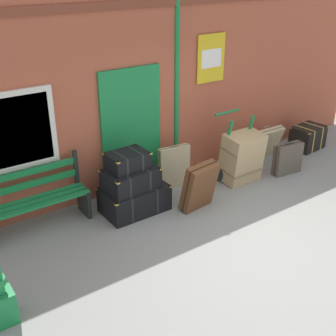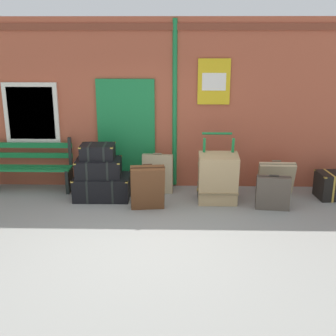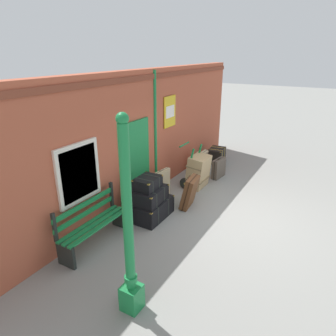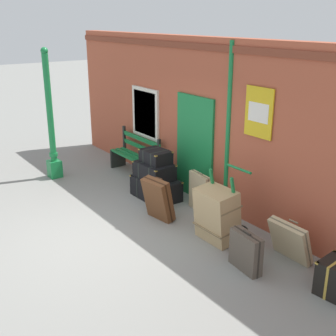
{
  "view_description": "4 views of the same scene",
  "coord_description": "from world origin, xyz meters",
  "px_view_note": "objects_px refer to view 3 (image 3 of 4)",
  "views": [
    {
      "loc": [
        -3.84,
        -3.52,
        3.64
      ],
      "look_at": [
        -0.28,
        1.6,
        0.65
      ],
      "focal_mm": 47.02,
      "sensor_mm": 36.0,
      "label": 1
    },
    {
      "loc": [
        0.56,
        -5.91,
        2.93
      ],
      "look_at": [
        0.37,
        1.71,
        0.59
      ],
      "focal_mm": 47.57,
      "sensor_mm": 36.0,
      "label": 2
    },
    {
      "loc": [
        -6.03,
        -1.7,
        3.6
      ],
      "look_at": [
        0.11,
        1.85,
        0.88
      ],
      "focal_mm": 32.77,
      "sensor_mm": 36.0,
      "label": 3
    },
    {
      "loc": [
        6.11,
        -2.94,
        3.53
      ],
      "look_at": [
        -0.4,
        1.74,
        0.77
      ],
      "focal_mm": 46.87,
      "sensor_mm": 36.0,
      "label": 4
    }
  ],
  "objects_px": {
    "steamer_trunk_base": "(152,209)",
    "large_brown_trunk": "(198,171)",
    "steamer_trunk_middle": "(150,195)",
    "suitcase_slate": "(199,161)",
    "corner_trunk": "(216,155)",
    "platform_bench": "(93,224)",
    "suitcase_caramel": "(219,168)",
    "steamer_trunk_top": "(148,183)",
    "suitcase_olive": "(190,192)",
    "suitcase_oxblood": "(162,184)",
    "porters_trolley": "(192,176)",
    "lamp_post": "(129,245)"
  },
  "relations": [
    {
      "from": "porters_trolley",
      "to": "suitcase_caramel",
      "type": "bearing_deg",
      "value": -24.92
    },
    {
      "from": "porters_trolley",
      "to": "large_brown_trunk",
      "type": "relative_size",
      "value": 1.29
    },
    {
      "from": "platform_bench",
      "to": "suitcase_caramel",
      "type": "xyz_separation_m",
      "value": [
        4.47,
        -0.88,
        -0.15
      ]
    },
    {
      "from": "lamp_post",
      "to": "suitcase_slate",
      "type": "relative_size",
      "value": 4.3
    },
    {
      "from": "steamer_trunk_middle",
      "to": "suitcase_slate",
      "type": "bearing_deg",
      "value": 4.94
    },
    {
      "from": "steamer_trunk_top",
      "to": "corner_trunk",
      "type": "relative_size",
      "value": 0.85
    },
    {
      "from": "large_brown_trunk",
      "to": "suitcase_slate",
      "type": "relative_size",
      "value": 1.35
    },
    {
      "from": "platform_bench",
      "to": "suitcase_oxblood",
      "type": "height_order",
      "value": "platform_bench"
    },
    {
      "from": "suitcase_oxblood",
      "to": "corner_trunk",
      "type": "distance_m",
      "value": 3.3
    },
    {
      "from": "suitcase_caramel",
      "to": "corner_trunk",
      "type": "distance_m",
      "value": 1.4
    },
    {
      "from": "steamer_trunk_middle",
      "to": "suitcase_oxblood",
      "type": "height_order",
      "value": "suitcase_oxblood"
    },
    {
      "from": "porters_trolley",
      "to": "suitcase_olive",
      "type": "height_order",
      "value": "porters_trolley"
    },
    {
      "from": "steamer_trunk_top",
      "to": "suitcase_olive",
      "type": "distance_m",
      "value": 1.2
    },
    {
      "from": "steamer_trunk_base",
      "to": "large_brown_trunk",
      "type": "bearing_deg",
      "value": -5.55
    },
    {
      "from": "suitcase_slate",
      "to": "steamer_trunk_middle",
      "type": "bearing_deg",
      "value": -175.06
    },
    {
      "from": "porters_trolley",
      "to": "steamer_trunk_middle",
      "type": "bearing_deg",
      "value": 179.31
    },
    {
      "from": "steamer_trunk_middle",
      "to": "large_brown_trunk",
      "type": "distance_m",
      "value": 2.15
    },
    {
      "from": "steamer_trunk_base",
      "to": "suitcase_oxblood",
      "type": "relative_size",
      "value": 1.3
    },
    {
      "from": "steamer_trunk_middle",
      "to": "corner_trunk",
      "type": "relative_size",
      "value": 1.14
    },
    {
      "from": "steamer_trunk_middle",
      "to": "suitcase_oxblood",
      "type": "xyz_separation_m",
      "value": [
        1.05,
        0.33,
        -0.21
      ]
    },
    {
      "from": "suitcase_caramel",
      "to": "suitcase_slate",
      "type": "relative_size",
      "value": 0.91
    },
    {
      "from": "suitcase_oxblood",
      "to": "steamer_trunk_middle",
      "type": "bearing_deg",
      "value": -162.6
    },
    {
      "from": "suitcase_slate",
      "to": "steamer_trunk_base",
      "type": "bearing_deg",
      "value": -175.0
    },
    {
      "from": "large_brown_trunk",
      "to": "steamer_trunk_middle",
      "type": "bearing_deg",
      "value": 174.61
    },
    {
      "from": "steamer_trunk_base",
      "to": "large_brown_trunk",
      "type": "xyz_separation_m",
      "value": [
        2.09,
        -0.2,
        0.25
      ]
    },
    {
      "from": "steamer_trunk_top",
      "to": "suitcase_olive",
      "type": "relative_size",
      "value": 0.77
    },
    {
      "from": "corner_trunk",
      "to": "suitcase_slate",
      "type": "bearing_deg",
      "value": 171.2
    },
    {
      "from": "steamer_trunk_middle",
      "to": "suitcase_oxblood",
      "type": "distance_m",
      "value": 1.12
    },
    {
      "from": "platform_bench",
      "to": "suitcase_oxblood",
      "type": "xyz_separation_m",
      "value": [
        2.45,
        -0.09,
        -0.07
      ]
    },
    {
      "from": "steamer_trunk_base",
      "to": "corner_trunk",
      "type": "bearing_deg",
      "value": 1.54
    },
    {
      "from": "large_brown_trunk",
      "to": "suitcase_olive",
      "type": "bearing_deg",
      "value": -164.61
    },
    {
      "from": "corner_trunk",
      "to": "large_brown_trunk",
      "type": "bearing_deg",
      "value": -171.77
    },
    {
      "from": "steamer_trunk_top",
      "to": "corner_trunk",
      "type": "height_order",
      "value": "steamer_trunk_top"
    },
    {
      "from": "large_brown_trunk",
      "to": "corner_trunk",
      "type": "relative_size",
      "value": 1.25
    },
    {
      "from": "steamer_trunk_middle",
      "to": "suitcase_caramel",
      "type": "xyz_separation_m",
      "value": [
        3.07,
        -0.46,
        -0.29
      ]
    },
    {
      "from": "steamer_trunk_top",
      "to": "suitcase_slate",
      "type": "height_order",
      "value": "steamer_trunk_top"
    },
    {
      "from": "steamer_trunk_middle",
      "to": "steamer_trunk_base",
      "type": "bearing_deg",
      "value": 1.18
    },
    {
      "from": "platform_bench",
      "to": "steamer_trunk_top",
      "type": "height_order",
      "value": "platform_bench"
    },
    {
      "from": "steamer_trunk_middle",
      "to": "suitcase_slate",
      "type": "relative_size",
      "value": 1.23
    },
    {
      "from": "porters_trolley",
      "to": "platform_bench",
      "type": "bearing_deg",
      "value": 172.81
    },
    {
      "from": "steamer_trunk_middle",
      "to": "suitcase_slate",
      "type": "distance_m",
      "value": 3.29
    },
    {
      "from": "large_brown_trunk",
      "to": "suitcase_olive",
      "type": "height_order",
      "value": "large_brown_trunk"
    },
    {
      "from": "steamer_trunk_middle",
      "to": "suitcase_oxblood",
      "type": "relative_size",
      "value": 1.07
    },
    {
      "from": "steamer_trunk_base",
      "to": "steamer_trunk_top",
      "type": "bearing_deg",
      "value": 144.29
    },
    {
      "from": "steamer_trunk_base",
      "to": "large_brown_trunk",
      "type": "height_order",
      "value": "large_brown_trunk"
    },
    {
      "from": "lamp_post",
      "to": "large_brown_trunk",
      "type": "distance_m",
      "value": 4.65
    },
    {
      "from": "lamp_post",
      "to": "suitcase_oxblood",
      "type": "relative_size",
      "value": 3.77
    },
    {
      "from": "steamer_trunk_top",
      "to": "corner_trunk",
      "type": "distance_m",
      "value": 4.4
    },
    {
      "from": "steamer_trunk_middle",
      "to": "platform_bench",
      "type": "bearing_deg",
      "value": 163.28
    },
    {
      "from": "corner_trunk",
      "to": "lamp_post",
      "type": "bearing_deg",
      "value": -168.8
    }
  ]
}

